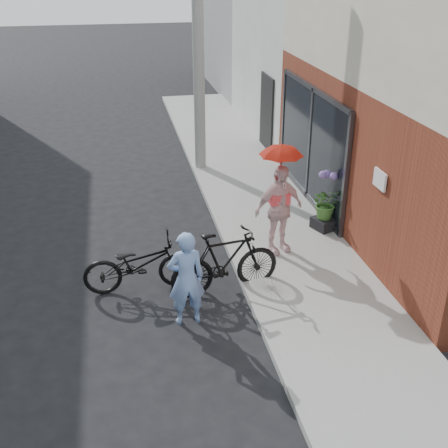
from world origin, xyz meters
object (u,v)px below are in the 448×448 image
object	(u,v)px
utility_pole	(198,30)
officer	(186,279)
kimono_woman	(279,209)
bike_left	(140,264)
bike_right	(225,262)
planter	(325,223)

from	to	relation	value
utility_pole	officer	distance (m)	7.20
utility_pole	kimono_woman	distance (m)	5.47
bike_left	bike_right	distance (m)	1.42
bike_left	kimono_woman	distance (m)	2.70
utility_pole	bike_right	distance (m)	6.53
utility_pole	planter	size ratio (longest dim) A/B	16.32
utility_pole	bike_left	world-z (taller)	utility_pole
utility_pole	officer	xyz separation A→B (m)	(-1.25, -6.54, -2.73)
bike_right	planter	xyz separation A→B (m)	(2.39, 1.72, -0.33)
bike_left	planter	xyz separation A→B (m)	(3.77, 1.38, -0.26)
bike_right	kimono_woman	size ratio (longest dim) A/B	1.12
utility_pole	planter	xyz separation A→B (m)	(1.88, -4.09, -3.27)
utility_pole	officer	bearing A→B (deg)	-100.85
utility_pole	planter	world-z (taller)	utility_pole
officer	kimono_woman	world-z (taller)	kimono_woman
bike_left	kimono_woman	world-z (taller)	kimono_woman
utility_pole	bike_right	bearing A→B (deg)	-95.06
kimono_woman	bike_right	bearing A→B (deg)	-156.95
officer	bike_left	size ratio (longest dim) A/B	0.83
officer	bike_right	xyz separation A→B (m)	(0.74, 0.73, -0.21)
officer	bike_left	bearing A→B (deg)	-63.09
officer	planter	world-z (taller)	officer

